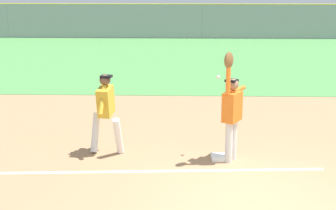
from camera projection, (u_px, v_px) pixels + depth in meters
ground_plane at (249, 200)px, 8.29m from camera, size 73.00×73.00×0.00m
outfield_grass at (207, 58)px, 23.46m from camera, size 49.56×15.99×0.01m
chalk_foul_line at (16, 173)px, 9.46m from camera, size 11.98×0.91×0.01m
first_base at (220, 157)px, 10.20m from camera, size 0.39×0.39×0.08m
fielder at (232, 108)px, 9.83m from camera, size 0.56×0.82×2.28m
runner at (106, 108)px, 10.31m from camera, size 0.74×0.84×1.72m
baseball at (218, 77)px, 10.04m from camera, size 0.07×0.07×0.07m
outfield_fence at (202, 21)px, 30.93m from camera, size 49.64×0.08×2.18m
parked_car_green at (92, 23)px, 34.13m from camera, size 4.52×2.35×1.25m
parked_car_tan at (167, 24)px, 33.74m from camera, size 4.59×2.50×1.25m
parked_car_white at (254, 24)px, 33.95m from camera, size 4.46×2.22×1.25m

